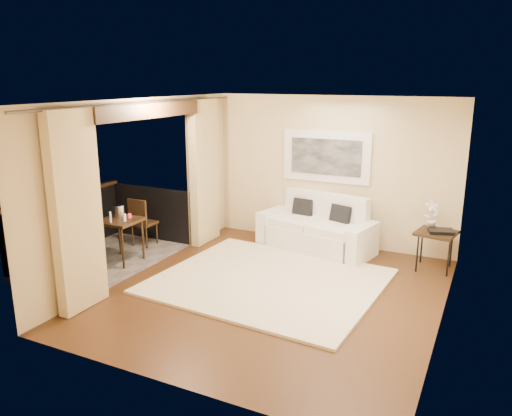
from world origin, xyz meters
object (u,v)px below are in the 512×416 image
Objects in this scene: bistro_table at (120,224)px; sofa at (318,230)px; orchid at (432,214)px; ice_bucket at (119,211)px; side_table at (436,235)px; balcony_chair_far at (141,219)px; balcony_chair_near at (59,241)px.

sofa is at bearing 36.97° from bistro_table.
bistro_table is (-4.65, -2.07, -0.22)m from orchid.
bistro_table is at bearing -155.96° from orchid.
ice_bucket is at bearing 130.11° from bistro_table.
balcony_chair_far is (-4.95, -1.15, -0.06)m from side_table.
sofa is 2.99× the size of bistro_table.
ice_bucket is at bearing -157.82° from orchid.
side_table is 5.13m from bistro_table.
side_table is at bearing 20.13° from ice_bucket.
ice_bucket is (-4.76, -1.94, -0.04)m from orchid.
side_table is at bearing 21.96° from bistro_table.
balcony_chair_near reaches higher than bistro_table.
orchid is 5.87m from balcony_chair_near.
balcony_chair_near is at bearing 82.82° from balcony_chair_far.
orchid is 0.64× the size of bistro_table.
bistro_table is at bearing -158.04° from side_table.
orchid is 0.53× the size of balcony_chair_far.
balcony_chair_near is (-0.39, -0.93, -0.07)m from bistro_table.
orchid is 0.47× the size of balcony_chair_near.
bistro_table reaches higher than side_table.
bistro_table is 0.81m from balcony_chair_far.
orchid reaches higher than bistro_table.
bistro_table is (-2.74, -2.06, 0.30)m from sofa.
bistro_table is 3.65× the size of ice_bucket.
sofa reaches higher than side_table.
ice_bucket is at bearing 96.58° from balcony_chair_far.
sofa is at bearing -156.92° from balcony_chair_far.
balcony_chair_near is (-5.04, -3.01, -0.29)m from orchid.
orchid is (-0.10, 0.16, 0.29)m from side_table.
bistro_table is 0.74× the size of balcony_chair_near.
sofa reaches higher than balcony_chair_far.
balcony_chair_far is at bearing -164.93° from orchid.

